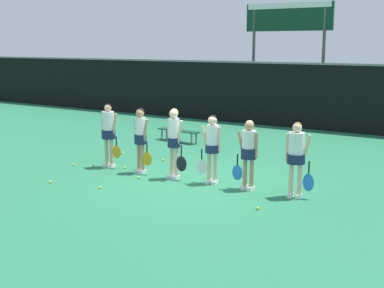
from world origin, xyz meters
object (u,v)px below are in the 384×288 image
(bench_courtside, at_px, (179,131))
(tennis_ball_9, at_px, (139,177))
(tennis_ball_7, at_px, (100,188))
(tennis_ball_2, at_px, (73,165))
(player_0, at_px, (109,130))
(tennis_ball_0, at_px, (300,175))
(player_4, at_px, (248,149))
(tennis_ball_1, at_px, (125,168))
(tennis_ball_3, at_px, (163,160))
(player_5, at_px, (297,153))
(player_2, at_px, (174,137))
(tennis_ball_6, at_px, (93,166))
(tennis_ball_8, at_px, (257,208))
(player_1, at_px, (141,135))
(tennis_ball_4, at_px, (50,182))
(player_3, at_px, (212,143))
(tennis_ball_5, at_px, (122,153))
(scoreboard, at_px, (288,28))

(bench_courtside, xyz_separation_m, tennis_ball_9, (2.16, -4.91, -0.33))
(tennis_ball_7, bearing_deg, tennis_ball_2, 149.09)
(player_0, bearing_deg, tennis_ball_2, -157.76)
(tennis_ball_0, relative_size, tennis_ball_9, 1.05)
(player_4, relative_size, tennis_ball_2, 24.78)
(player_0, distance_m, tennis_ball_1, 1.14)
(tennis_ball_0, distance_m, tennis_ball_3, 4.12)
(player_5, bearing_deg, player_0, 169.16)
(player_2, xyz_separation_m, tennis_ball_6, (-2.68, -0.18, -1.04))
(tennis_ball_7, relative_size, tennis_ball_8, 0.95)
(player_1, xyz_separation_m, tennis_ball_4, (-1.21, -2.09, -1.00))
(player_4, xyz_separation_m, tennis_ball_2, (-5.31, -0.50, -0.95))
(tennis_ball_6, bearing_deg, tennis_ball_8, -10.27)
(player_0, height_order, tennis_ball_4, player_0)
(player_3, height_order, tennis_ball_5, player_3)
(player_2, relative_size, tennis_ball_9, 27.27)
(scoreboard, distance_m, tennis_ball_8, 14.20)
(player_1, relative_size, tennis_ball_4, 26.19)
(tennis_ball_3, xyz_separation_m, tennis_ball_7, (0.58, -3.32, 0.00))
(tennis_ball_2, height_order, tennis_ball_3, tennis_ball_2)
(tennis_ball_1, relative_size, tennis_ball_5, 0.98)
(player_3, bearing_deg, tennis_ball_5, 149.16)
(tennis_ball_7, bearing_deg, player_0, 126.45)
(player_2, xyz_separation_m, tennis_ball_0, (2.60, 2.05, -1.04))
(player_0, xyz_separation_m, tennis_ball_6, (-0.41, -0.23, -1.02))
(tennis_ball_0, relative_size, tennis_ball_6, 1.00)
(player_4, distance_m, tennis_ball_9, 3.04)
(scoreboard, bearing_deg, player_1, -85.62)
(tennis_ball_0, bearing_deg, player_3, -128.51)
(tennis_ball_9, bearing_deg, bench_courtside, 113.79)
(player_2, relative_size, tennis_ball_0, 26.00)
(tennis_ball_7, bearing_deg, tennis_ball_4, -168.40)
(tennis_ball_8, bearing_deg, tennis_ball_2, 172.64)
(tennis_ball_8, height_order, tennis_ball_9, tennis_ball_8)
(player_1, xyz_separation_m, tennis_ball_5, (-2.06, 1.62, -1.00))
(player_4, height_order, tennis_ball_8, player_4)
(tennis_ball_9, bearing_deg, player_1, 122.82)
(player_1, bearing_deg, tennis_ball_9, -49.21)
(tennis_ball_1, distance_m, tennis_ball_2, 1.56)
(player_0, bearing_deg, tennis_ball_3, 59.50)
(player_0, xyz_separation_m, tennis_ball_9, (1.52, -0.58, -1.02))
(player_2, distance_m, tennis_ball_9, 1.39)
(player_0, distance_m, player_4, 4.33)
(player_4, bearing_deg, tennis_ball_9, -169.84)
(bench_courtside, xyz_separation_m, player_1, (1.82, -4.37, 0.67))
(player_2, relative_size, tennis_ball_5, 27.03)
(player_0, relative_size, tennis_ball_9, 26.95)
(bench_courtside, height_order, tennis_ball_6, bench_courtside)
(tennis_ball_1, bearing_deg, tennis_ball_0, 23.57)
(bench_courtside, height_order, tennis_ball_9, bench_courtside)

